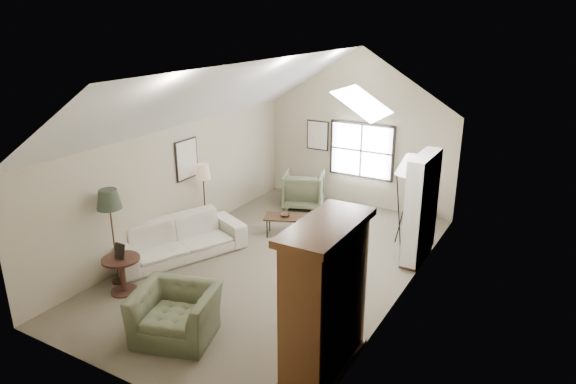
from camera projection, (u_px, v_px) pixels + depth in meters
The scene contains 18 objects.
room_shell at pixel (277, 103), 9.19m from camera, with size 5.01×8.01×4.00m.
window at pixel (361, 151), 12.96m from camera, with size 1.72×0.08×1.42m, color black.
skylight at pixel (364, 101), 9.31m from camera, with size 0.80×1.20×0.52m, color white, non-canonical shape.
wall_art at pixel (252, 147), 12.15m from camera, with size 1.97×3.71×0.88m.
armoire at pixel (325, 299), 6.89m from camera, with size 0.60×1.50×2.20m, color brown.
tv_alcove at pixel (421, 206), 10.08m from camera, with size 0.32×1.30×2.10m, color white.
media_console at pixel (417, 245), 10.37m from camera, with size 0.34×1.18×0.60m, color #382316.
tv_panel at pixel (419, 217), 10.16m from camera, with size 0.05×0.90×0.55m, color black.
sofa at pixel (179, 239), 10.45m from camera, with size 2.66×1.04×0.78m, color beige.
armchair_near at pixel (176, 313), 7.84m from camera, with size 1.21×1.06×0.79m, color #586043.
armchair_far at pixel (304, 190), 13.14m from camera, with size 0.99×1.01×0.92m, color #656949.
coffee_table at pixel (285, 226), 11.48m from camera, with size 0.91×0.50×0.46m, color #3A2117.
bowl at pixel (285, 215), 11.40m from camera, with size 0.22×0.22×0.05m, color #3C2418.
side_table at pixel (123, 275), 9.11m from camera, with size 0.67×0.67×0.67m, color #3C2218.
side_chair at pixel (425, 201), 12.23m from camera, with size 0.39×0.39×0.99m, color maroon.
tripod_lamp at pixel (407, 201), 10.64m from camera, with size 0.61×0.61×2.09m, color white, non-canonical shape.
dark_lamp at pixel (113, 236), 9.25m from camera, with size 0.44×0.44×1.86m, color #262D20, non-canonical shape.
tan_lamp at pixel (204, 199), 11.41m from camera, with size 0.33×0.33×1.67m, color tan, non-canonical shape.
Camera 1 is at (4.75, -7.88, 4.73)m, focal length 32.00 mm.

